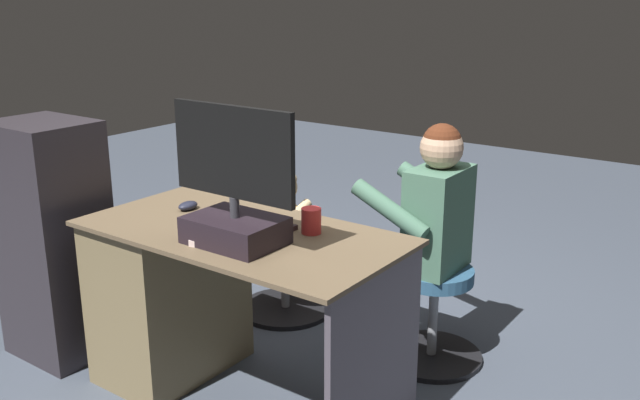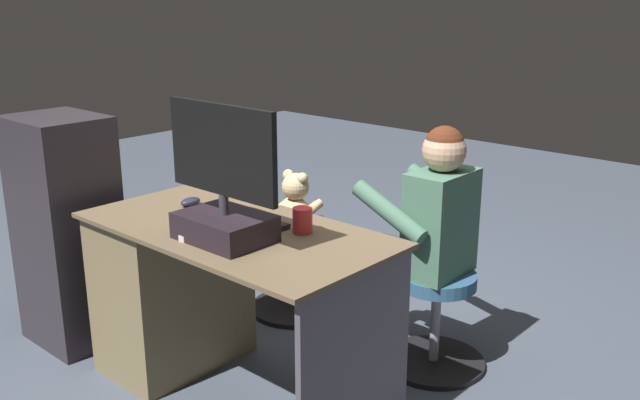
{
  "view_description": "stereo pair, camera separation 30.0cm",
  "coord_description": "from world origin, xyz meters",
  "px_view_note": "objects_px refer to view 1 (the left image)",
  "views": [
    {
      "loc": [
        -1.76,
        2.24,
        1.64
      ],
      "look_at": [
        -0.08,
        -0.09,
        0.78
      ],
      "focal_mm": 39.35,
      "sensor_mm": 36.0,
      "label": 1
    },
    {
      "loc": [
        -2.0,
        2.05,
        1.64
      ],
      "look_at": [
        -0.08,
        -0.09,
        0.78
      ],
      "focal_mm": 39.35,
      "sensor_mm": 36.0,
      "label": 2
    }
  ],
  "objects_px": {
    "computer_mouse": "(188,206)",
    "tv_remote": "(212,218)",
    "cup": "(311,221)",
    "person": "(420,222)",
    "monitor": "(235,202)",
    "office_chair_teddy": "(285,268)",
    "keyboard": "(246,222)",
    "visitor_chair": "(433,311)",
    "teddy_bear": "(285,204)",
    "desk": "(183,292)"
  },
  "relations": [
    {
      "from": "computer_mouse",
      "to": "tv_remote",
      "type": "bearing_deg",
      "value": 166.03
    },
    {
      "from": "cup",
      "to": "person",
      "type": "distance_m",
      "value": 0.65
    },
    {
      "from": "monitor",
      "to": "office_chair_teddy",
      "type": "relative_size",
      "value": 1.11
    },
    {
      "from": "keyboard",
      "to": "visitor_chair",
      "type": "relative_size",
      "value": 0.9
    },
    {
      "from": "cup",
      "to": "office_chair_teddy",
      "type": "bearing_deg",
      "value": -44.46
    },
    {
      "from": "computer_mouse",
      "to": "visitor_chair",
      "type": "distance_m",
      "value": 1.2
    },
    {
      "from": "computer_mouse",
      "to": "teddy_bear",
      "type": "distance_m",
      "value": 0.72
    },
    {
      "from": "monitor",
      "to": "visitor_chair",
      "type": "relative_size",
      "value": 1.17
    },
    {
      "from": "keyboard",
      "to": "tv_remote",
      "type": "distance_m",
      "value": 0.15
    },
    {
      "from": "keyboard",
      "to": "office_chair_teddy",
      "type": "relative_size",
      "value": 0.86
    },
    {
      "from": "visitor_chair",
      "to": "person",
      "type": "relative_size",
      "value": 0.42
    },
    {
      "from": "computer_mouse",
      "to": "person",
      "type": "xyz_separation_m",
      "value": [
        -0.75,
        -0.69,
        -0.11
      ]
    },
    {
      "from": "monitor",
      "to": "tv_remote",
      "type": "xyz_separation_m",
      "value": [
        0.26,
        -0.14,
        -0.15
      ]
    },
    {
      "from": "cup",
      "to": "computer_mouse",
      "type": "bearing_deg",
      "value": 6.25
    },
    {
      "from": "person",
      "to": "visitor_chair",
      "type": "bearing_deg",
      "value": 179.89
    },
    {
      "from": "keyboard",
      "to": "tv_remote",
      "type": "height_order",
      "value": "keyboard"
    },
    {
      "from": "keyboard",
      "to": "tv_remote",
      "type": "bearing_deg",
      "value": 17.14
    },
    {
      "from": "computer_mouse",
      "to": "visitor_chair",
      "type": "xyz_separation_m",
      "value": [
        -0.84,
        -0.69,
        -0.52
      ]
    },
    {
      "from": "monitor",
      "to": "keyboard",
      "type": "xyz_separation_m",
      "value": [
        0.11,
        -0.18,
        -0.15
      ]
    },
    {
      "from": "keyboard",
      "to": "visitor_chair",
      "type": "bearing_deg",
      "value": -126.35
    },
    {
      "from": "cup",
      "to": "person",
      "type": "height_order",
      "value": "person"
    },
    {
      "from": "cup",
      "to": "visitor_chair",
      "type": "distance_m",
      "value": 0.86
    },
    {
      "from": "monitor",
      "to": "tv_remote",
      "type": "relative_size",
      "value": 3.64
    },
    {
      "from": "cup",
      "to": "monitor",
      "type": "bearing_deg",
      "value": 57.24
    },
    {
      "from": "monitor",
      "to": "person",
      "type": "relative_size",
      "value": 0.49
    },
    {
      "from": "visitor_chair",
      "to": "person",
      "type": "height_order",
      "value": "person"
    },
    {
      "from": "tv_remote",
      "to": "cup",
      "type": "bearing_deg",
      "value": -143.03
    },
    {
      "from": "desk",
      "to": "computer_mouse",
      "type": "height_order",
      "value": "computer_mouse"
    },
    {
      "from": "teddy_bear",
      "to": "visitor_chair",
      "type": "distance_m",
      "value": 0.93
    },
    {
      "from": "cup",
      "to": "desk",
      "type": "bearing_deg",
      "value": 12.66
    },
    {
      "from": "keyboard",
      "to": "person",
      "type": "distance_m",
      "value": 0.81
    },
    {
      "from": "monitor",
      "to": "computer_mouse",
      "type": "distance_m",
      "value": 0.5
    },
    {
      "from": "teddy_bear",
      "to": "keyboard",
      "type": "bearing_deg",
      "value": 117.08
    },
    {
      "from": "tv_remote",
      "to": "teddy_bear",
      "type": "xyz_separation_m",
      "value": [
        0.22,
        -0.75,
        -0.16
      ]
    },
    {
      "from": "visitor_chair",
      "to": "tv_remote",
      "type": "bearing_deg",
      "value": 48.45
    },
    {
      "from": "computer_mouse",
      "to": "person",
      "type": "distance_m",
      "value": 1.02
    },
    {
      "from": "computer_mouse",
      "to": "visitor_chair",
      "type": "height_order",
      "value": "computer_mouse"
    },
    {
      "from": "desk",
      "to": "tv_remote",
      "type": "distance_m",
      "value": 0.4
    },
    {
      "from": "cup",
      "to": "person",
      "type": "xyz_separation_m",
      "value": [
        -0.14,
        -0.62,
        -0.15
      ]
    },
    {
      "from": "tv_remote",
      "to": "office_chair_teddy",
      "type": "distance_m",
      "value": 0.92
    },
    {
      "from": "computer_mouse",
      "to": "cup",
      "type": "bearing_deg",
      "value": -173.75
    },
    {
      "from": "visitor_chair",
      "to": "keyboard",
      "type": "bearing_deg",
      "value": 53.65
    },
    {
      "from": "computer_mouse",
      "to": "teddy_bear",
      "type": "xyz_separation_m",
      "value": [
        0.03,
        -0.7,
        -0.17
      ]
    },
    {
      "from": "teddy_bear",
      "to": "visitor_chair",
      "type": "height_order",
      "value": "teddy_bear"
    },
    {
      "from": "keyboard",
      "to": "cup",
      "type": "bearing_deg",
      "value": -166.08
    },
    {
      "from": "person",
      "to": "computer_mouse",
      "type": "bearing_deg",
      "value": 42.59
    },
    {
      "from": "tv_remote",
      "to": "teddy_bear",
      "type": "relative_size",
      "value": 0.47
    },
    {
      "from": "computer_mouse",
      "to": "office_chair_teddy",
      "type": "xyz_separation_m",
      "value": [
        0.03,
        -0.69,
        -0.52
      ]
    },
    {
      "from": "office_chair_teddy",
      "to": "person",
      "type": "xyz_separation_m",
      "value": [
        -0.78,
        0.0,
        0.41
      ]
    },
    {
      "from": "visitor_chair",
      "to": "person",
      "type": "distance_m",
      "value": 0.42
    }
  ]
}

